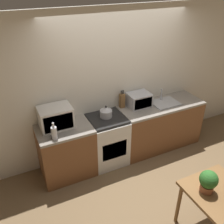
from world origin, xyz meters
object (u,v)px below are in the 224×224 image
at_px(stove_range, 107,140).
at_px(kettle, 106,112).
at_px(microwave, 56,117).
at_px(dining_table, 217,197).
at_px(toaster_oven, 139,100).
at_px(bottle, 54,133).

xyz_separation_m(stove_range, kettle, (0.00, 0.04, 0.54)).
distance_m(microwave, dining_table, 2.49).
xyz_separation_m(toaster_oven, dining_table, (-0.07, -2.00, -0.41)).
xyz_separation_m(kettle, microwave, (-0.82, 0.06, 0.08)).
xyz_separation_m(stove_range, bottle, (-0.93, -0.20, 0.56)).
relative_size(kettle, toaster_oven, 0.53).
bearing_deg(bottle, toaster_oven, 11.61).
relative_size(stove_range, toaster_oven, 2.27).
height_order(microwave, dining_table, microwave).
relative_size(kettle, dining_table, 0.29).
distance_m(microwave, toaster_oven, 1.51).
bearing_deg(dining_table, bottle, 132.83).
height_order(microwave, toaster_oven, microwave).
bearing_deg(kettle, bottle, -165.47).
distance_m(stove_range, kettle, 0.54).
xyz_separation_m(microwave, toaster_oven, (1.51, 0.03, -0.05)).
relative_size(stove_range, kettle, 4.31).
relative_size(bottle, toaster_oven, 0.68).
bearing_deg(toaster_oven, stove_range, -169.38).
height_order(bottle, toaster_oven, bottle).
bearing_deg(kettle, stove_range, -96.49).
xyz_separation_m(stove_range, toaster_oven, (0.69, 0.13, 0.57)).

